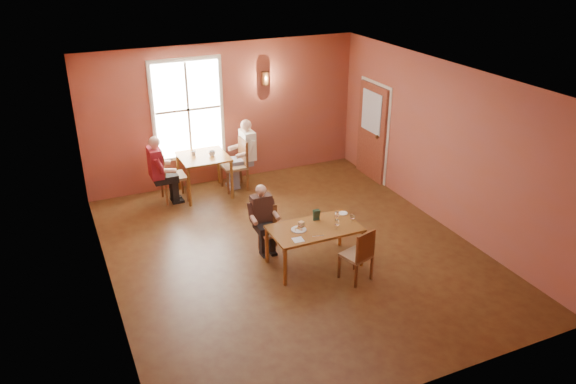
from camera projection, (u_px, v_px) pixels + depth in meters
name	position (u px, v px, depth m)	size (l,w,h in m)	color
ground	(293.00, 252.00, 9.69)	(6.00, 7.00, 0.01)	brown
wall_back	(225.00, 114.00, 11.96)	(6.00, 0.04, 3.00)	brown
wall_front	(426.00, 283.00, 6.16)	(6.00, 0.04, 3.00)	brown
wall_left	(101.00, 205.00, 7.94)	(0.04, 7.00, 3.00)	brown
wall_right	(443.00, 145.00, 10.17)	(0.04, 7.00, 3.00)	brown
ceiling	(293.00, 79.00, 8.43)	(6.00, 7.00, 0.04)	white
window	(188.00, 110.00, 11.54)	(1.36, 0.10, 1.96)	white
door	(371.00, 132.00, 12.25)	(0.12, 1.04, 2.10)	maroon
wall_sconce	(265.00, 78.00, 11.92)	(0.16, 0.16, 0.28)	brown
main_table	(314.00, 246.00, 9.19)	(1.46, 0.82, 0.68)	brown
chair_diner_main	(271.00, 231.00, 9.52)	(0.35, 0.35, 0.80)	brown
diner_main	(271.00, 223.00, 9.42)	(0.46, 0.46, 1.15)	#442E27
chair_empty	(356.00, 254.00, 8.75)	(0.40, 0.40, 0.90)	brown
plate_food	(299.00, 229.00, 8.96)	(0.25, 0.25, 0.03)	silver
sandwich	(301.00, 225.00, 9.01)	(0.08, 0.08, 0.10)	tan
goblet_a	(337.00, 216.00, 9.25)	(0.07, 0.07, 0.16)	silver
goblet_b	(352.00, 218.00, 9.17)	(0.07, 0.07, 0.16)	white
goblet_c	(337.00, 224.00, 8.96)	(0.07, 0.07, 0.18)	white
menu_stand	(316.00, 215.00, 9.24)	(0.11, 0.06, 0.19)	#254330
knife	(318.00, 236.00, 8.79)	(0.19, 0.02, 0.00)	silver
napkin	(298.00, 240.00, 8.68)	(0.16, 0.16, 0.01)	white
side_plate	(343.00, 213.00, 9.50)	(0.15, 0.15, 0.01)	silver
second_table	(205.00, 175.00, 11.67)	(0.97, 0.97, 0.86)	brown
chair_diner_white	(234.00, 165.00, 11.86)	(0.48, 0.48, 1.09)	brown
diner_white	(235.00, 158.00, 11.80)	(0.57, 0.57, 1.42)	silver
chair_diner_maroon	(173.00, 175.00, 11.38)	(0.47, 0.47, 1.07)	#602C18
diner_maroon	(171.00, 168.00, 11.30)	(0.56, 0.56, 1.39)	#561519
cup_a	(212.00, 153.00, 11.46)	(0.13, 0.13, 0.10)	white
cup_b	(194.00, 153.00, 11.49)	(0.10, 0.10, 0.10)	white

